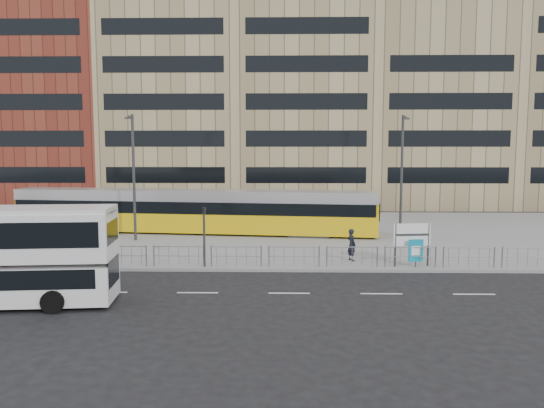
{
  "coord_description": "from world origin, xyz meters",
  "views": [
    {
      "loc": [
        1.71,
        -26.51,
        6.31
      ],
      "look_at": [
        1.05,
        6.0,
        2.85
      ],
      "focal_mm": 35.0,
      "sensor_mm": 36.0,
      "label": 1
    }
  ],
  "objects_px": {
    "traffic_light_west": "(204,229)",
    "station_sign": "(412,237)",
    "tram": "(192,211)",
    "ad_panel": "(416,251)",
    "lamp_post_west": "(133,172)",
    "pedestrian": "(352,245)",
    "lamp_post_east": "(402,171)"
  },
  "relations": [
    {
      "from": "station_sign",
      "to": "traffic_light_west",
      "type": "distance_m",
      "value": 10.8
    },
    {
      "from": "ad_panel",
      "to": "pedestrian",
      "type": "distance_m",
      "value": 3.48
    },
    {
      "from": "lamp_post_west",
      "to": "lamp_post_east",
      "type": "height_order",
      "value": "lamp_post_east"
    },
    {
      "from": "tram",
      "to": "pedestrian",
      "type": "bearing_deg",
      "value": -35.32
    },
    {
      "from": "lamp_post_east",
      "to": "tram",
      "type": "bearing_deg",
      "value": 174.63
    },
    {
      "from": "pedestrian",
      "to": "traffic_light_west",
      "type": "height_order",
      "value": "traffic_light_west"
    },
    {
      "from": "tram",
      "to": "lamp_post_west",
      "type": "relative_size",
      "value": 3.18
    },
    {
      "from": "lamp_post_west",
      "to": "lamp_post_east",
      "type": "distance_m",
      "value": 18.13
    },
    {
      "from": "station_sign",
      "to": "lamp_post_west",
      "type": "bearing_deg",
      "value": 149.51
    },
    {
      "from": "ad_panel",
      "to": "lamp_post_east",
      "type": "distance_m",
      "value": 10.31
    },
    {
      "from": "tram",
      "to": "ad_panel",
      "type": "distance_m",
      "value": 17.31
    },
    {
      "from": "ad_panel",
      "to": "traffic_light_west",
      "type": "xyz_separation_m",
      "value": [
        -10.94,
        -0.04,
        1.12
      ]
    },
    {
      "from": "ad_panel",
      "to": "tram",
      "type": "bearing_deg",
      "value": 132.18
    },
    {
      "from": "station_sign",
      "to": "tram",
      "type": "bearing_deg",
      "value": 134.89
    },
    {
      "from": "tram",
      "to": "pedestrian",
      "type": "distance_m",
      "value": 13.94
    },
    {
      "from": "lamp_post_west",
      "to": "station_sign",
      "type": "bearing_deg",
      "value": -24.14
    },
    {
      "from": "station_sign",
      "to": "pedestrian",
      "type": "distance_m",
      "value": 3.3
    },
    {
      "from": "lamp_post_west",
      "to": "ad_panel",
      "type": "bearing_deg",
      "value": -24.68
    },
    {
      "from": "station_sign",
      "to": "traffic_light_west",
      "type": "relative_size",
      "value": 0.73
    },
    {
      "from": "lamp_post_east",
      "to": "station_sign",
      "type": "bearing_deg",
      "value": -98.97
    },
    {
      "from": "lamp_post_west",
      "to": "lamp_post_east",
      "type": "relative_size",
      "value": 1.0
    },
    {
      "from": "ad_panel",
      "to": "pedestrian",
      "type": "relative_size",
      "value": 0.83
    },
    {
      "from": "ad_panel",
      "to": "station_sign",
      "type": "bearing_deg",
      "value": 111.94
    },
    {
      "from": "ad_panel",
      "to": "lamp_post_west",
      "type": "distance_m",
      "value": 18.78
    },
    {
      "from": "tram",
      "to": "ad_panel",
      "type": "relative_size",
      "value": 18.21
    },
    {
      "from": "ad_panel",
      "to": "traffic_light_west",
      "type": "height_order",
      "value": "traffic_light_west"
    },
    {
      "from": "traffic_light_west",
      "to": "station_sign",
      "type": "bearing_deg",
      "value": 21.84
    },
    {
      "from": "ad_panel",
      "to": "pedestrian",
      "type": "xyz_separation_m",
      "value": [
        -3.1,
        1.58,
        0.02
      ]
    },
    {
      "from": "station_sign",
      "to": "lamp_post_east",
      "type": "relative_size",
      "value": 0.27
    },
    {
      "from": "pedestrian",
      "to": "traffic_light_west",
      "type": "relative_size",
      "value": 0.56
    },
    {
      "from": "pedestrian",
      "to": "lamp_post_east",
      "type": "distance_m",
      "value": 9.81
    },
    {
      "from": "pedestrian",
      "to": "station_sign",
      "type": "bearing_deg",
      "value": -137.22
    }
  ]
}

